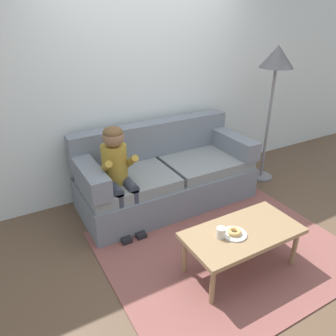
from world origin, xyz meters
name	(u,v)px	position (x,y,z in m)	size (l,w,h in m)	color
ground	(209,236)	(0.00, 0.00, 0.00)	(10.00, 10.00, 0.00)	brown
wall_back	(146,77)	(0.00, 1.40, 1.40)	(8.00, 0.10, 2.80)	silver
area_rug	(224,249)	(0.00, -0.25, 0.01)	(2.25, 1.86, 0.01)	brown
couch	(165,176)	(-0.05, 0.84, 0.34)	(2.04, 0.90, 0.91)	slate
coffee_table	(242,235)	(-0.04, -0.51, 0.36)	(1.04, 0.53, 0.41)	#937551
person_child	(118,169)	(-0.71, 0.64, 0.67)	(0.34, 0.58, 1.10)	olive
plate	(234,234)	(-0.14, -0.51, 0.41)	(0.21, 0.21, 0.01)	white
donut	(234,232)	(-0.14, -0.51, 0.44)	(0.12, 0.12, 0.04)	tan
mug	(221,233)	(-0.25, -0.48, 0.45)	(0.08, 0.08, 0.09)	silver
toy_controller	(243,218)	(0.50, 0.04, 0.03)	(0.23, 0.09, 0.05)	blue
floor_lamp	(276,67)	(1.41, 0.71, 1.49)	(0.41, 0.41, 1.75)	slate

